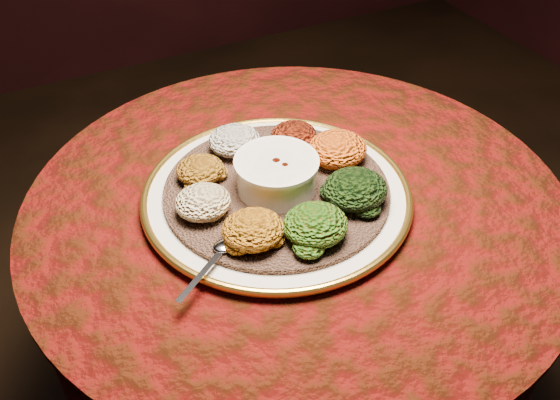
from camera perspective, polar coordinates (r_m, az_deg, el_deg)
name	(u,v)px	position (r m, az deg, el deg)	size (l,w,h in m)	color
table	(295,269)	(1.22, 1.42, -6.31)	(0.96, 0.96, 0.73)	black
platter	(277,195)	(1.08, -0.31, 0.46)	(0.47, 0.47, 0.02)	silver
injera	(277,190)	(1.08, -0.31, 0.90)	(0.39, 0.39, 0.01)	brown
stew_bowl	(277,172)	(1.05, -0.32, 2.57)	(0.14, 0.14, 0.06)	silver
spoon	(222,250)	(0.96, -5.29, -4.53)	(0.13, 0.10, 0.01)	silver
portion_ayib	(234,140)	(1.15, -4.20, 5.46)	(0.10, 0.09, 0.05)	beige
portion_kitfo	(294,135)	(1.17, 1.26, 5.97)	(0.09, 0.08, 0.04)	black
portion_tikil	(337,149)	(1.13, 5.27, 4.69)	(0.11, 0.10, 0.05)	#C58210
portion_gomen	(355,189)	(1.04, 6.90, 1.00)	(0.11, 0.10, 0.05)	black
portion_mixveg	(315,225)	(0.97, 3.25, -2.27)	(0.10, 0.10, 0.05)	#A6450A
portion_kik	(253,230)	(0.96, -2.48, -2.71)	(0.10, 0.09, 0.05)	#B06D0F
portion_timatim	(203,202)	(1.02, -7.05, -0.19)	(0.09, 0.09, 0.04)	maroon
portion_shiro	(200,170)	(1.09, -7.31, 2.76)	(0.08, 0.08, 0.04)	#946111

